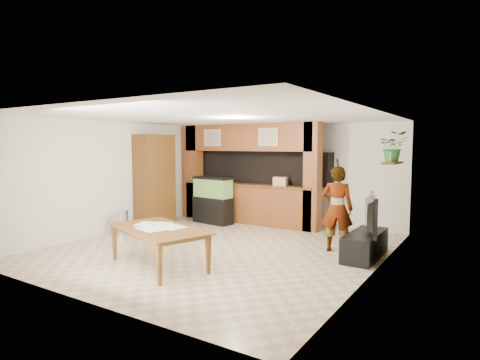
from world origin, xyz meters
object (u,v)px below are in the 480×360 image
Objects in this scene: aquarium at (213,201)px; television at (366,214)px; person at (337,209)px; pantry_cabinet at (155,180)px; dining_table at (157,248)px.

television is (4.27, -1.13, 0.22)m from aquarium.
person is (-0.59, 0.16, 0.02)m from television.
pantry_cabinet is 1.23× the size of dining_table.
aquarium is at bearing 57.33° from television.
pantry_cabinet reaches higher than dining_table.
person is at bearing 0.66° from pantry_cabinet.
pantry_cabinet is 5.36m from television.
dining_table is (-2.82, -2.45, -0.48)m from television.
aquarium is 0.73× the size of person.
person is at bearing 57.34° from television.
aquarium is at bearing 43.71° from pantry_cabinet.
person reaches higher than dining_table.
pantry_cabinet is 1.90× the size of aquarium.
aquarium is 3.88m from dining_table.
dining_table is (2.53, -2.55, -0.83)m from pantry_cabinet.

